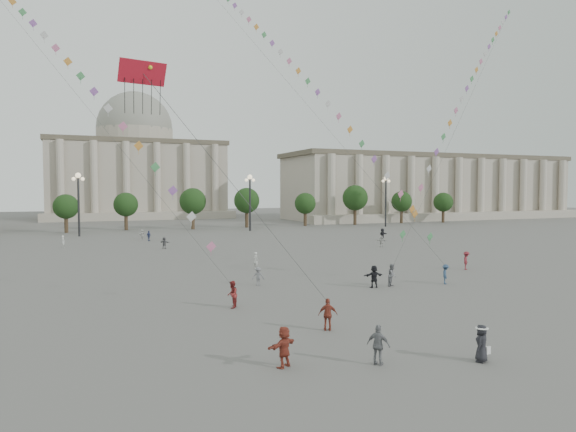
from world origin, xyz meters
name	(u,v)px	position (x,y,z in m)	size (l,w,h in m)	color
ground	(386,341)	(0.00, 0.00, 0.00)	(360.00, 360.00, 0.00)	#52504D
hall_east	(431,187)	(75.00, 93.89, 8.43)	(84.00, 26.22, 17.20)	#A79D8C
hall_central	(136,167)	(0.00, 129.22, 14.23)	(48.30, 34.30, 35.50)	#A79D8C
tree_row	(163,202)	(0.00, 78.00, 5.39)	(137.12, 5.12, 8.00)	#362A1B
lamp_post_mid_west	(78,192)	(-15.00, 70.00, 7.35)	(2.00, 0.90, 10.65)	#262628
lamp_post_mid_east	(250,192)	(15.00, 70.00, 7.35)	(2.00, 0.90, 10.65)	#262628
lamp_post_far_east	(386,192)	(45.00, 70.00, 7.35)	(2.00, 0.90, 10.65)	#262628
person_crowd_0	(149,236)	(-5.13, 57.70, 0.78)	(0.92, 0.38, 1.57)	navy
person_crowd_3	(374,276)	(7.10, 12.76, 0.90)	(1.66, 0.53, 1.80)	black
person_crowd_4	(142,234)	(-5.78, 60.95, 0.78)	(1.44, 0.46, 1.55)	silver
person_crowd_6	(258,276)	(-1.25, 17.07, 0.77)	(0.99, 0.57, 1.53)	slate
person_crowd_7	(381,241)	(23.46, 37.54, 0.78)	(1.45, 0.46, 1.57)	beige
person_crowd_8	(466,261)	(20.34, 17.27, 0.90)	(1.17, 0.67, 1.80)	maroon
person_crowd_9	(383,234)	(28.39, 45.01, 0.94)	(1.75, 0.56, 1.88)	black
person_crowd_10	(63,242)	(-16.96, 52.75, 0.83)	(0.60, 0.40, 1.66)	silver
person_crowd_12	(164,243)	(-4.44, 46.69, 0.77)	(1.42, 0.45, 1.53)	#59585C
person_crowd_13	(256,260)	(1.35, 25.47, 0.85)	(0.62, 0.41, 1.70)	silver
tourist_0	(328,315)	(-1.92, 2.90, 0.91)	(1.06, 0.44, 1.81)	maroon
tourist_2	(284,347)	(-6.36, -1.67, 0.92)	(1.70, 0.54, 1.83)	maroon
tourist_3	(378,345)	(-2.33, -3.00, 0.91)	(1.07, 0.45, 1.83)	slate
kite_flyer_0	(232,294)	(-5.39, 10.18, 0.91)	(0.88, 0.69, 1.82)	maroon
kite_flyer_1	(446,274)	(13.45, 11.85, 0.83)	(1.07, 0.62, 1.66)	navy
kite_flyer_2	(392,275)	(8.81, 12.74, 0.91)	(0.89, 0.69, 1.83)	slate
hat_person	(482,343)	(2.28, -4.39, 0.89)	(1.00, 0.94, 1.71)	black
dragon_kite	(145,89)	(-11.73, 2.43, 12.54)	(6.09, 0.96, 15.35)	#A91221
kite_train_west	(50,48)	(-16.89, 29.15, 20.63)	(21.83, 35.00, 54.65)	#3F3F3F
kite_train_mid	(264,41)	(6.10, 36.27, 25.59)	(14.57, 46.13, 65.95)	#3F3F3F
kite_train_east	(472,84)	(29.48, 27.33, 20.62)	(38.48, 26.87, 59.34)	#3F3F3F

